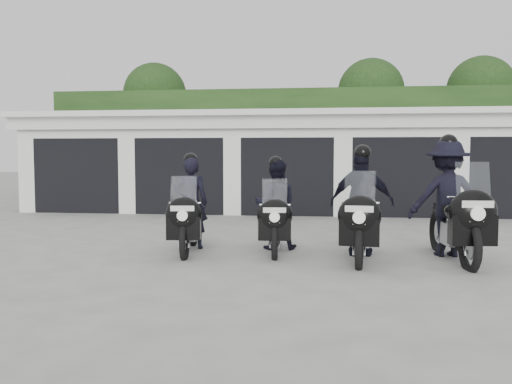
# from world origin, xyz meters

# --- Properties ---
(ground) EXTENTS (80.00, 80.00, 0.00)m
(ground) POSITION_xyz_m (0.00, 0.00, 0.00)
(ground) COLOR #A1A19C
(ground) RESTS_ON ground
(garage_block) EXTENTS (16.40, 6.80, 2.96)m
(garage_block) POSITION_xyz_m (-0.00, 8.06, 1.42)
(garage_block) COLOR white
(garage_block) RESTS_ON ground
(background_vegetation) EXTENTS (20.00, 3.90, 5.80)m
(background_vegetation) POSITION_xyz_m (0.37, 12.92, 2.77)
(background_vegetation) COLOR #193312
(background_vegetation) RESTS_ON ground
(police_bike_a) EXTENTS (0.79, 2.08, 1.81)m
(police_bike_a) POSITION_xyz_m (-1.36, -0.32, 0.72)
(police_bike_a) COLOR black
(police_bike_a) RESTS_ON ground
(police_bike_b) EXTENTS (0.83, 2.01, 1.75)m
(police_bike_b) POSITION_xyz_m (0.16, -0.05, 0.74)
(police_bike_b) COLOR black
(police_bike_b) RESTS_ON ground
(police_bike_c) EXTENTS (1.12, 2.25, 1.96)m
(police_bike_c) POSITION_xyz_m (1.65, -0.54, 0.83)
(police_bike_c) COLOR black
(police_bike_c) RESTS_ON ground
(police_bike_d) EXTENTS (1.33, 2.45, 2.14)m
(police_bike_d) POSITION_xyz_m (3.12, -0.39, 0.91)
(police_bike_d) COLOR black
(police_bike_d) RESTS_ON ground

